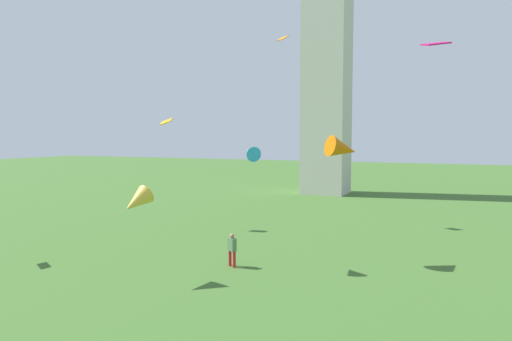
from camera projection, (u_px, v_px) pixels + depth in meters
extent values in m
cube|color=beige|center=(328.00, 10.00, 50.33)|extent=(4.86, 4.86, 41.84)
cylinder|color=red|center=(234.00, 260.00, 22.12)|extent=(0.15, 0.15, 0.81)
cylinder|color=red|center=(230.00, 258.00, 22.41)|extent=(0.15, 0.15, 0.81)
cube|color=#51754C|center=(232.00, 245.00, 22.21)|extent=(0.50, 0.43, 0.64)
sphere|color=#A37556|center=(232.00, 236.00, 22.18)|extent=(0.24, 0.24, 0.24)
cone|color=#D66605|center=(343.00, 149.00, 23.04)|extent=(2.05, 2.04, 1.43)
cube|color=#C9126B|center=(436.00, 44.00, 19.16)|extent=(1.29, 1.16, 0.35)
cone|color=#299CE0|center=(250.00, 152.00, 22.12)|extent=(1.35, 1.36, 0.91)
cone|color=gold|center=(136.00, 202.00, 19.73)|extent=(1.21, 1.71, 1.40)
cube|color=#C29310|center=(166.00, 122.00, 31.79)|extent=(1.06, 0.70, 0.60)
cube|color=orange|center=(283.00, 38.00, 33.36)|extent=(1.02, 0.91, 0.39)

